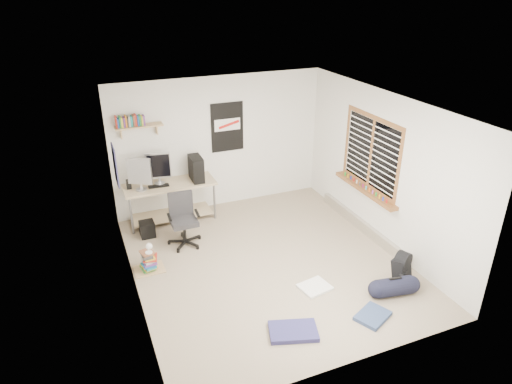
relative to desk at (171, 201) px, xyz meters
name	(u,v)px	position (x,y,z in m)	size (l,w,h in m)	color
floor	(268,263)	(1.06, -2.00, -0.37)	(4.00, 4.50, 0.01)	gray
ceiling	(270,105)	(1.06, -2.00, 2.14)	(4.00, 4.50, 0.01)	white
back_wall	(220,143)	(1.06, 0.25, 0.89)	(4.00, 0.01, 2.50)	silver
left_wall	(127,215)	(-0.95, -2.00, 0.89)	(0.01, 4.50, 2.50)	silver
right_wall	(383,170)	(3.06, -2.00, 0.89)	(0.01, 4.50, 2.50)	silver
desk	(171,201)	(0.00, 0.00, 0.00)	(1.61, 0.70, 0.73)	tan
monitor_left	(140,178)	(-0.51, -0.14, 0.60)	(0.42, 0.11, 0.46)	#AAABAF
monitor_right	(159,172)	(-0.16, 0.00, 0.60)	(0.42, 0.11, 0.47)	#ADACB2
pc_tower	(196,168)	(0.49, -0.08, 0.59)	(0.20, 0.42, 0.44)	black
keyboard	(159,186)	(-0.20, -0.10, 0.38)	(0.36, 0.13, 0.02)	black
speaker_left	(129,184)	(-0.69, 0.00, 0.45)	(0.08, 0.08, 0.16)	black
speaker_right	(195,177)	(0.46, -0.13, 0.46)	(0.09, 0.09, 0.17)	black
office_chair	(184,218)	(0.01, -0.97, 0.12)	(0.58, 0.58, 0.89)	#27272A
wall_shelf	(139,126)	(-0.39, 0.14, 1.42)	(0.80, 0.22, 0.24)	tan
poster_back_wall	(227,127)	(1.21, 0.23, 1.19)	(0.62, 0.03, 0.92)	black
poster_left_wall	(115,165)	(-0.93, -0.80, 1.14)	(0.02, 0.42, 0.60)	navy
window	(370,153)	(3.01, -1.70, 1.08)	(0.10, 1.50, 1.26)	brown
baseboard_heater	(362,226)	(3.01, -1.70, -0.28)	(0.08, 2.50, 0.18)	#B7B2A8
backpack	(401,270)	(2.66, -3.18, -0.16)	(0.28, 0.23, 0.38)	black
duffel_bag	(394,286)	(2.37, -3.40, -0.22)	(0.26, 0.26, 0.52)	black
tshirt	(315,287)	(1.42, -2.85, -0.34)	(0.42, 0.35, 0.04)	silver
jeans_a	(293,331)	(0.72, -3.56, -0.33)	(0.60, 0.38, 0.07)	navy
jeans_b	(373,316)	(1.82, -3.69, -0.34)	(0.45, 0.34, 0.06)	navy
book_stack	(148,261)	(-0.69, -1.48, -0.21)	(0.45, 0.37, 0.31)	brown
desk_lamp	(148,249)	(-0.67, -1.50, 0.02)	(0.11, 0.18, 0.18)	white
subwoofer	(147,229)	(-0.53, -0.47, -0.22)	(0.24, 0.24, 0.27)	black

